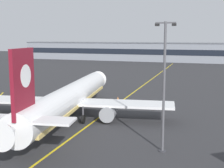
# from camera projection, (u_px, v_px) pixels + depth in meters

# --- Properties ---
(ground_plane) EXTENTS (400.00, 400.00, 0.00)m
(ground_plane) POSITION_uv_depth(u_px,v_px,m) (47.00, 147.00, 36.26)
(ground_plane) COLOR #2D2D30
(taxiway_centreline) EXTENTS (7.69, 179.86, 0.01)m
(taxiway_centreline) POSITION_uv_depth(u_px,v_px,m) (124.00, 99.00, 64.18)
(taxiway_centreline) COLOR yellow
(taxiway_centreline) RESTS_ON ground
(airliner_foreground) EXTENTS (32.35, 41.34, 11.65)m
(airliner_foreground) POSITION_uv_depth(u_px,v_px,m) (70.00, 98.00, 48.05)
(airliner_foreground) COLOR white
(airliner_foreground) RESTS_ON ground
(apron_lamp_post) EXTENTS (2.24, 0.90, 14.42)m
(apron_lamp_post) POSITION_uv_depth(u_px,v_px,m) (164.00, 86.00, 33.94)
(apron_lamp_post) COLOR #515156
(apron_lamp_post) RESTS_ON ground
(safety_cone_by_nose_gear) EXTENTS (0.44, 0.44, 0.55)m
(safety_cone_by_nose_gear) POSITION_uv_depth(u_px,v_px,m) (118.00, 98.00, 63.77)
(safety_cone_by_nose_gear) COLOR orange
(safety_cone_by_nose_gear) RESTS_ON ground
(terminal_building) EXTENTS (170.13, 12.40, 9.76)m
(terminal_building) POSITION_uv_depth(u_px,v_px,m) (175.00, 52.00, 159.14)
(terminal_building) COLOR gray
(terminal_building) RESTS_ON ground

